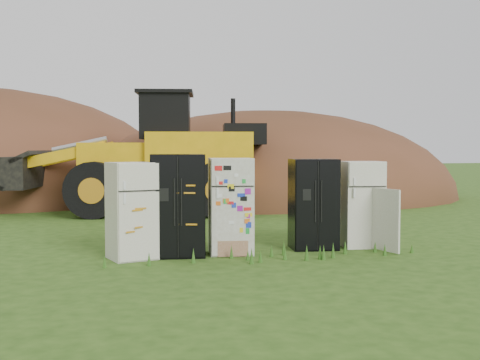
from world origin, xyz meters
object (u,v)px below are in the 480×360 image
object	(u,v)px
fridge_leftmost	(132,211)
fridge_black_side	(178,205)
fridge_black_right	(313,204)
fridge_open_door	(361,204)
wheel_loader	(135,153)
fridge_sticker	(231,206)

from	to	relation	value
fridge_leftmost	fridge_black_side	distance (m)	0.87
fridge_black_right	fridge_open_door	xyz separation A→B (m)	(1.05, -0.06, -0.03)
fridge_open_door	wheel_loader	xyz separation A→B (m)	(-3.65, 7.70, 1.01)
fridge_sticker	fridge_open_door	size ratio (longest dim) A/B	1.04
fridge_black_side	fridge_sticker	xyz separation A→B (m)	(1.03, -0.05, -0.04)
fridge_black_side	fridge_black_right	distance (m)	2.78
fridge_sticker	fridge_open_door	bearing A→B (deg)	10.30
fridge_leftmost	fridge_open_door	size ratio (longest dim) A/B	1.01
fridge_black_side	fridge_open_door	xyz separation A→B (m)	(3.83, -0.06, -0.08)
fridge_black_side	fridge_leftmost	bearing A→B (deg)	-166.38
fridge_black_side	fridge_open_door	size ratio (longest dim) A/B	1.09
fridge_leftmost	fridge_black_right	size ratio (longest dim) A/B	0.98
fridge_leftmost	fridge_open_door	xyz separation A→B (m)	(4.69, -0.01, -0.01)
fridge_black_right	fridge_black_side	bearing A→B (deg)	-169.32
fridge_black_side	fridge_open_door	distance (m)	3.83
fridge_sticker	wheel_loader	distance (m)	7.81
fridge_sticker	fridge_black_right	size ratio (longest dim) A/B	1.01
fridge_black_right	fridge_open_door	world-z (taller)	fridge_black_right
fridge_open_door	fridge_leftmost	bearing A→B (deg)	-170.20
fridge_leftmost	fridge_black_side	xyz separation A→B (m)	(0.86, 0.05, 0.07)
fridge_black_side	fridge_sticker	distance (m)	1.03
fridge_sticker	wheel_loader	bearing A→B (deg)	106.70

